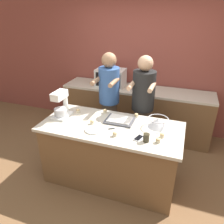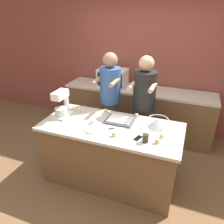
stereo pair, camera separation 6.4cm
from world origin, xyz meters
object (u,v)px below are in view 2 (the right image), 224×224
Objects in this scene: person_right at (143,108)px; cupcake_6 at (106,111)px; person_left at (110,103)px; cupcake_3 at (157,141)px; mixing_bowl at (158,123)px; cupcake_1 at (137,115)px; cupcake_5 at (79,110)px; small_plate at (93,129)px; cupcake_4 at (114,134)px; stand_mixer at (62,105)px; cupcake_2 at (162,136)px; cupcake_0 at (92,122)px; knife at (115,128)px; cell_phone at (138,138)px; microwave_oven at (113,77)px; drinking_glass at (145,138)px; baking_tray at (120,120)px.

cupcake_6 is at bearing -145.25° from person_right.
cupcake_3 is (0.92, -0.87, 0.01)m from person_left.
cupcake_3 is at bearing -80.35° from mixing_bowl.
cupcake_5 is (-0.85, -0.14, 0.00)m from cupcake_1.
cupcake_4 is (0.30, -0.04, 0.02)m from small_plate.
stand_mixer is at bearing -129.36° from cupcake_5.
cupcake_2 is 0.13m from cupcake_3.
cupcake_6 is (0.04, 0.37, 0.00)m from cupcake_0.
cupcake_3 is (0.39, -0.54, 0.00)m from cupcake_1.
cupcake_3 is 1.01m from cupcake_6.
cupcake_0 is at bearing 153.97° from cupcake_4.
person_left is 28.51× the size of cupcake_5.
cupcake_6 is (-0.47, -0.02, 0.00)m from cupcake_1.
cupcake_5 is at bearing 50.64° from stand_mixer.
person_right is 0.75m from knife.
cupcake_1 is at bearing 1.95° from cupcake_6.
person_left is 10.82× the size of cell_phone.
person_right reaches higher than cupcake_5.
cupcake_5 is at bearing -93.70° from microwave_oven.
drinking_glass is at bearing -137.06° from cupcake_2.
cupcake_2 is at bearing 24.25° from cell_phone.
mixing_bowl is 0.70× the size of baking_tray.
drinking_glass is 1.71× the size of cupcake_5.
person_left is 28.51× the size of cupcake_2.
person_right is at bearing 34.75° from cupcake_6.
cupcake_4 reaches higher than knife.
cupcake_0 is 0.42m from cupcake_5.
cupcake_1 reaches higher than cell_phone.
drinking_glass reaches higher than cupcake_2.
person_left is 4.49× the size of baking_tray.
stand_mixer reaches higher than mixing_bowl.
cupcake_2 is at bearing -61.56° from person_right.
cupcake_0 is 0.43m from cupcake_4.
cell_phone is (0.35, -0.34, -0.01)m from baking_tray.
cell_phone is (0.14, -0.85, 0.00)m from person_right.
knife is (-0.19, -0.73, -0.00)m from person_right.
cupcake_0 reaches higher than knife.
cupcake_2 is at bearing -44.52° from cupcake_1.
cupcake_0 is 1.00× the size of cupcake_5.
cell_phone is at bearing -80.69° from person_right.
cupcake_1 and cupcake_2 have the same top height.
cupcake_6 is (-0.34, 0.56, 0.00)m from cupcake_4.
cupcake_5 is (-0.34, 0.24, 0.00)m from cupcake_0.
cupcake_6 is at bearing -178.05° from cupcake_1.
person_right is 4.48× the size of baking_tray.
cupcake_4 is (0.39, -0.19, 0.00)m from cupcake_0.
person_right is 6.42× the size of mixing_bowl.
person_right reaches higher than small_plate.
person_right is at bearing 68.29° from baking_tray.
microwave_oven is 8.95× the size of cupcake_4.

